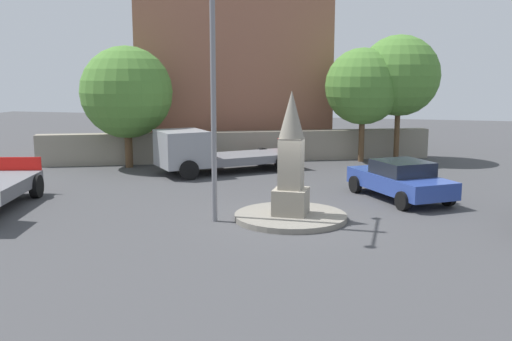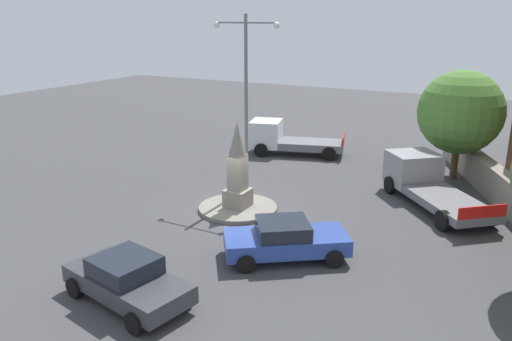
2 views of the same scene
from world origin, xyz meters
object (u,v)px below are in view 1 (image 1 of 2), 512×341
(tree_far_corner, at_px, (363,86))
(car_blue_passing, at_px, (400,179))
(streetlamp, at_px, (213,54))
(truck_grey_approaching, at_px, (207,152))
(tree_mid_cluster, at_px, (399,76))
(tree_near_wall, at_px, (127,92))
(corner_building, at_px, (230,77))
(monument, at_px, (291,160))

(tree_far_corner, bearing_deg, car_blue_passing, 13.29)
(streetlamp, relative_size, truck_grey_approaching, 1.34)
(streetlamp, relative_size, tree_mid_cluster, 1.32)
(car_blue_passing, height_order, tree_near_wall, tree_near_wall)
(truck_grey_approaching, xyz_separation_m, tree_near_wall, (-0.73, -4.20, 2.60))
(streetlamp, xyz_separation_m, tree_near_wall, (-8.59, -7.18, -1.49))
(car_blue_passing, bearing_deg, corner_building, -139.28)
(tree_near_wall, distance_m, tree_mid_cluster, 13.45)
(monument, bearing_deg, truck_grey_approaching, -143.77)
(truck_grey_approaching, xyz_separation_m, tree_far_corner, (-5.32, 6.39, 2.82))
(tree_near_wall, bearing_deg, car_blue_passing, 72.49)
(truck_grey_approaching, height_order, tree_mid_cluster, tree_mid_cluster)
(car_blue_passing, height_order, corner_building, corner_building)
(streetlamp, xyz_separation_m, corner_building, (-16.07, -4.42, -0.82))
(monument, distance_m, streetlamp, 3.94)
(monument, xyz_separation_m, streetlamp, (0.79, -2.21, 3.17))
(monument, bearing_deg, tree_mid_cluster, 167.43)
(corner_building, bearing_deg, tree_near_wall, -20.26)
(streetlamp, bearing_deg, tree_far_corner, 165.46)
(corner_building, bearing_deg, car_blue_passing, 40.72)
(tree_near_wall, bearing_deg, monument, 50.26)
(corner_building, bearing_deg, truck_grey_approaching, 9.98)
(tree_mid_cluster, bearing_deg, tree_near_wall, -66.56)
(car_blue_passing, relative_size, tree_near_wall, 0.80)
(streetlamp, distance_m, car_blue_passing, 8.34)
(car_blue_passing, bearing_deg, tree_near_wall, -107.51)
(monument, distance_m, tree_far_corner, 12.60)
(tree_far_corner, bearing_deg, streetlamp, -14.54)
(car_blue_passing, xyz_separation_m, truck_grey_approaching, (-3.25, -8.42, 0.23))
(tree_near_wall, bearing_deg, streetlamp, 39.87)
(truck_grey_approaching, relative_size, tree_near_wall, 1.09)
(streetlamp, bearing_deg, tree_mid_cluster, 159.75)
(monument, height_order, tree_mid_cluster, tree_mid_cluster)
(corner_building, height_order, tree_near_wall, corner_building)
(corner_building, xyz_separation_m, tree_near_wall, (7.48, -2.76, -0.67))
(streetlamp, distance_m, tree_mid_cluster, 14.87)
(monument, height_order, car_blue_passing, monument)
(streetlamp, height_order, truck_grey_approaching, streetlamp)
(monument, relative_size, streetlamp, 0.45)
(tree_near_wall, xyz_separation_m, tree_far_corner, (-4.59, 10.60, 0.23))
(streetlamp, xyz_separation_m, tree_far_corner, (-13.19, 3.42, -1.27))
(monument, xyz_separation_m, truck_grey_approaching, (-7.07, -5.18, -0.92))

